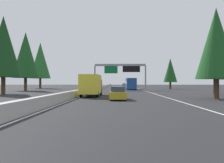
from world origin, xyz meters
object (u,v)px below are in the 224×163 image
(sedan_mid_center, at_px, (118,94))
(conifer_right_mid, at_px, (170,70))
(conifer_left_near, at_px, (26,55))
(conifer_left_mid, at_px, (40,60))
(bus_far_center, at_px, (131,83))
(sign_gantry_overhead, at_px, (121,69))
(minivan_far_left, at_px, (126,85))
(sedan_mid_right, at_px, (124,85))
(conifer_left_foreground, at_px, (3,47))
(box_truck_distant_b, at_px, (92,85))
(conifer_right_foreground, at_px, (216,43))

(sedan_mid_center, relative_size, conifer_right_mid, 0.46)
(conifer_left_near, xyz_separation_m, conifer_left_mid, (21.81, 4.01, 0.87))
(conifer_left_near, distance_m, conifer_left_mid, 22.19)
(bus_far_center, bearing_deg, conifer_right_mid, -59.94)
(sign_gantry_overhead, bearing_deg, bus_far_center, -19.19)
(bus_far_center, xyz_separation_m, conifer_right_mid, (7.36, -12.71, 4.04))
(sign_gantry_overhead, height_order, conifer_left_mid, conifer_left_mid)
(sign_gantry_overhead, relative_size, conifer_left_near, 0.91)
(bus_far_center, bearing_deg, sign_gantry_overhead, 160.81)
(minivan_far_left, distance_m, conifer_right_mid, 43.59)
(bus_far_center, xyz_separation_m, minivan_far_left, (48.89, -0.39, -0.77))
(conifer_right_mid, bearing_deg, sedan_mid_right, 11.34)
(conifer_left_mid, bearing_deg, conifer_right_mid, -95.96)
(sedan_mid_center, height_order, conifer_left_foreground, conifer_left_foreground)
(sign_gantry_overhead, height_order, sedan_mid_center, sign_gantry_overhead)
(sign_gantry_overhead, distance_m, sedan_mid_center, 29.96)
(sedan_mid_right, height_order, conifer_left_mid, conifer_left_mid)
(sedan_mid_right, distance_m, minivan_far_left, 21.87)
(conifer_left_mid, bearing_deg, minivan_far_left, -38.79)
(sedan_mid_right, distance_m, conifer_left_foreground, 99.97)
(bus_far_center, relative_size, conifer_right_mid, 1.21)
(conifer_left_foreground, distance_m, conifer_left_near, 16.65)
(bus_far_center, xyz_separation_m, conifer_left_foreground, (-26.40, 22.40, 6.13))
(sedan_mid_center, bearing_deg, conifer_left_mid, 27.62)
(sign_gantry_overhead, distance_m, conifer_left_foreground, 26.93)
(conifer_right_mid, height_order, conifer_left_near, conifer_left_near)
(box_truck_distant_b, height_order, bus_far_center, bus_far_center)
(conifer_left_near, bearing_deg, conifer_right_foreground, -128.56)
(box_truck_distant_b, relative_size, conifer_right_mid, 0.90)
(sedan_mid_center, height_order, minivan_far_left, minivan_far_left)
(conifer_right_foreground, distance_m, conifer_left_foreground, 31.94)
(bus_far_center, height_order, conifer_right_foreground, conifer_right_foreground)
(conifer_right_foreground, height_order, conifer_left_foreground, conifer_left_foreground)
(minivan_far_left, height_order, conifer_left_mid, conifer_left_mid)
(sign_gantry_overhead, height_order, bus_far_center, sign_gantry_overhead)
(sign_gantry_overhead, bearing_deg, sedan_mid_center, 178.58)
(sedan_mid_right, bearing_deg, conifer_left_near, 162.52)
(conifer_right_foreground, relative_size, conifer_left_near, 0.76)
(sedan_mid_center, relative_size, conifer_left_foreground, 0.34)
(conifer_right_mid, bearing_deg, bus_far_center, 120.06)
(conifer_left_near, bearing_deg, sedan_mid_right, -17.48)
(sedan_mid_right, bearing_deg, minivan_far_left, -178.97)
(sign_gantry_overhead, bearing_deg, conifer_left_mid, 53.27)
(sign_gantry_overhead, relative_size, sedan_mid_right, 2.88)
(conifer_right_foreground, relative_size, conifer_left_mid, 0.69)
(conifer_right_mid, bearing_deg, sign_gantry_overhead, 134.88)
(minivan_far_left, height_order, conifer_right_foreground, conifer_right_foreground)
(box_truck_distant_b, bearing_deg, conifer_right_mid, -27.09)
(sign_gantry_overhead, bearing_deg, conifer_left_foreground, 133.06)
(bus_far_center, bearing_deg, conifer_left_near, 111.55)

